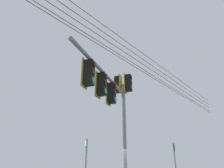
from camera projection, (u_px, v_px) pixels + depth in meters
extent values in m
cylinder|color=gray|center=(124.00, 141.00, 9.34)|extent=(0.20, 0.20, 5.76)
cylinder|color=gray|center=(104.00, 73.00, 8.03)|extent=(0.54, 5.14, 0.14)
cube|color=black|center=(129.00, 83.00, 10.36)|extent=(0.32, 0.32, 0.90)
cube|color=#B29319|center=(125.00, 83.00, 10.42)|extent=(0.07, 0.44, 1.04)
cylinder|color=#360503|center=(131.00, 77.00, 10.42)|extent=(0.05, 0.20, 0.20)
cylinder|color=#3C2703|center=(132.00, 83.00, 10.31)|extent=(0.05, 0.20, 0.20)
cylinder|color=green|center=(132.00, 88.00, 10.19)|extent=(0.05, 0.20, 0.20)
cube|color=black|center=(118.00, 85.00, 10.56)|extent=(0.32, 0.32, 0.90)
cube|color=#B29319|center=(121.00, 84.00, 10.50)|extent=(0.07, 0.44, 1.04)
cylinder|color=#360503|center=(115.00, 80.00, 10.73)|extent=(0.05, 0.20, 0.20)
cylinder|color=#3C2703|center=(115.00, 85.00, 10.61)|extent=(0.05, 0.20, 0.20)
cylinder|color=green|center=(115.00, 90.00, 10.50)|extent=(0.05, 0.20, 0.20)
cube|color=black|center=(112.00, 93.00, 8.58)|extent=(0.33, 0.33, 0.90)
cube|color=#B29319|center=(108.00, 94.00, 8.64)|extent=(0.09, 0.44, 1.04)
cylinder|color=#360503|center=(115.00, 86.00, 8.64)|extent=(0.05, 0.20, 0.20)
cylinder|color=#3C2703|center=(115.00, 93.00, 8.52)|extent=(0.05, 0.20, 0.20)
cylinder|color=green|center=(115.00, 99.00, 8.41)|extent=(0.05, 0.20, 0.20)
cube|color=black|center=(102.00, 84.00, 7.64)|extent=(0.33, 0.33, 0.90)
cube|color=#B29319|center=(98.00, 85.00, 7.70)|extent=(0.08, 0.44, 1.04)
cylinder|color=#360503|center=(106.00, 77.00, 7.70)|extent=(0.05, 0.20, 0.20)
cylinder|color=#3C2703|center=(106.00, 84.00, 7.59)|extent=(0.05, 0.20, 0.20)
cylinder|color=green|center=(106.00, 91.00, 7.47)|extent=(0.05, 0.20, 0.20)
cube|color=black|center=(89.00, 73.00, 6.70)|extent=(0.31, 0.31, 0.90)
cube|color=#B29319|center=(85.00, 73.00, 6.75)|extent=(0.06, 0.44, 1.04)
cylinder|color=#360503|center=(94.00, 64.00, 6.77)|extent=(0.04, 0.20, 0.20)
cylinder|color=#3C2703|center=(94.00, 72.00, 6.66)|extent=(0.04, 0.20, 0.20)
cylinder|color=green|center=(93.00, 80.00, 6.54)|extent=(0.04, 0.20, 0.20)
cube|color=#0C7238|center=(174.00, 147.00, 10.74)|extent=(0.06, 0.32, 0.40)
cube|color=white|center=(174.00, 147.00, 10.73)|extent=(0.03, 0.26, 0.34)
cube|color=#0C7238|center=(86.00, 143.00, 9.36)|extent=(0.25, 0.32, 0.32)
cube|color=white|center=(86.00, 143.00, 9.36)|extent=(0.20, 0.26, 0.26)
cylinder|color=black|center=(136.00, 67.00, 11.86)|extent=(11.83, 24.34, 0.59)
cylinder|color=black|center=(135.00, 65.00, 11.93)|extent=(11.83, 24.34, 0.59)
cylinder|color=black|center=(135.00, 59.00, 12.07)|extent=(11.83, 24.34, 0.59)
cylinder|color=black|center=(135.00, 54.00, 12.22)|extent=(11.83, 24.34, 0.59)
cylinder|color=black|center=(134.00, 47.00, 12.39)|extent=(11.83, 24.34, 0.59)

